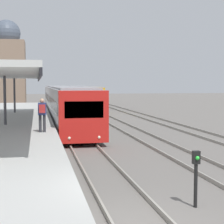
{
  "coord_description": "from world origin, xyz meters",
  "views": [
    {
      "loc": [
        -2.42,
        -8.46,
        3.42
      ],
      "look_at": [
        2.1,
        14.07,
        1.68
      ],
      "focal_mm": 60.0,
      "sensor_mm": 36.0,
      "label": 1
    }
  ],
  "objects_px": {
    "train_near": "(63,101)",
    "train_far": "(80,95)",
    "person_on_platform": "(42,112)",
    "signal_post_near": "(196,172)"
  },
  "relations": [
    {
      "from": "train_near",
      "to": "train_far",
      "type": "xyz_separation_m",
      "value": [
        4.2,
        23.37,
        -0.05
      ]
    },
    {
      "from": "train_near",
      "to": "signal_post_near",
      "type": "height_order",
      "value": "train_near"
    },
    {
      "from": "train_near",
      "to": "train_far",
      "type": "distance_m",
      "value": 23.74
    },
    {
      "from": "signal_post_near",
      "to": "train_near",
      "type": "bearing_deg",
      "value": 94.04
    },
    {
      "from": "person_on_platform",
      "to": "signal_post_near",
      "type": "bearing_deg",
      "value": -66.03
    },
    {
      "from": "person_on_platform",
      "to": "train_far",
      "type": "bearing_deg",
      "value": 81.02
    },
    {
      "from": "person_on_platform",
      "to": "signal_post_near",
      "type": "relative_size",
      "value": 1.05
    },
    {
      "from": "train_near",
      "to": "train_far",
      "type": "relative_size",
      "value": 1.05
    },
    {
      "from": "train_far",
      "to": "signal_post_near",
      "type": "relative_size",
      "value": 19.36
    },
    {
      "from": "train_far",
      "to": "signal_post_near",
      "type": "distance_m",
      "value": 49.54
    }
  ]
}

